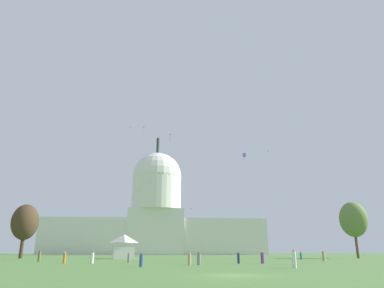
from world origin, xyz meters
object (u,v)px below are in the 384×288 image
(person_white_back_right, at_px, (92,258))
(kite_yellow_high, at_px, (132,129))
(capitol_building, at_px, (156,215))
(person_teal_mid_right, at_px, (301,256))
(person_grey_aisle_center, at_px, (199,259))
(kite_green_low, at_px, (192,209))
(person_denim_lawn_far_left, at_px, (141,260))
(person_grey_edge_east, at_px, (129,258))
(person_navy_edge_west, at_px, (239,258))
(kite_pink_high, at_px, (152,148))
(person_orange_front_right, at_px, (64,258))
(kite_lime_high, at_px, (143,128))
(tree_west_near, at_px, (25,222))
(kite_orange_low, at_px, (136,193))
(kite_cyan_mid, at_px, (268,153))
(event_tent, at_px, (124,246))
(person_white_back_center, at_px, (294,259))
(person_purple_back_left, at_px, (262,258))
(tree_east_near, at_px, (353,219))
(person_tan_near_tent, at_px, (324,256))
(kite_black_high, at_px, (170,136))
(person_olive_lawn_far_right, at_px, (39,256))
(person_tan_mid_center, at_px, (189,259))
(kite_violet_mid, at_px, (244,155))

(person_white_back_right, distance_m, kite_yellow_high, 125.07)
(capitol_building, bearing_deg, person_teal_mid_right, -77.26)
(person_grey_aisle_center, height_order, kite_green_low, kite_green_low)
(person_denim_lawn_far_left, xyz_separation_m, person_grey_edge_east, (-2.38, 14.96, 0.02))
(person_navy_edge_west, height_order, kite_pink_high, kite_pink_high)
(person_orange_front_right, relative_size, kite_lime_high, 0.37)
(kite_yellow_high, bearing_deg, tree_west_near, 165.08)
(kite_orange_low, distance_m, kite_cyan_mid, 38.57)
(person_denim_lawn_far_left, relative_size, kite_cyan_mid, 0.42)
(event_tent, height_order, kite_yellow_high, kite_yellow_high)
(person_teal_mid_right, relative_size, person_white_back_center, 0.90)
(tree_west_near, xyz_separation_m, kite_orange_low, (27.00, 2.67, 8.18))
(person_purple_back_left, bearing_deg, person_grey_aisle_center, -148.18)
(event_tent, xyz_separation_m, kite_pink_high, (4.07, 85.10, 48.64))
(tree_east_near, bearing_deg, person_tan_near_tent, -128.93)
(person_teal_mid_right, height_order, kite_green_low, kite_green_low)
(kite_orange_low, bearing_deg, capitol_building, 128.65)
(kite_lime_high, distance_m, kite_black_high, 25.14)
(person_grey_aisle_center, distance_m, kite_black_high, 142.27)
(kite_orange_low, bearing_deg, person_white_back_right, -52.27)
(person_purple_back_left, bearing_deg, event_tent, 124.92)
(person_orange_front_right, relative_size, person_tan_near_tent, 0.89)
(person_teal_mid_right, height_order, kite_yellow_high, kite_yellow_high)
(person_white_back_center, bearing_deg, person_teal_mid_right, 11.02)
(person_grey_edge_east, distance_m, kite_orange_low, 45.56)
(kite_lime_high, relative_size, kite_green_low, 2.31)
(person_white_back_right, bearing_deg, person_purple_back_left, -18.80)
(event_tent, relative_size, kite_pink_high, 6.67)
(person_olive_lawn_far_right, bearing_deg, person_teal_mid_right, 109.29)
(person_white_back_right, bearing_deg, kite_cyan_mid, 34.76)
(person_olive_lawn_far_right, relative_size, person_navy_edge_west, 1.17)
(capitol_building, xyz_separation_m, kite_orange_low, (-5.11, -110.66, -4.94))
(person_olive_lawn_far_right, distance_m, person_grey_aisle_center, 30.29)
(tree_east_near, relative_size, person_orange_front_right, 8.91)
(tree_east_near, relative_size, person_grey_aisle_center, 9.11)
(event_tent, height_order, person_denim_lawn_far_left, event_tent)
(person_tan_mid_center, xyz_separation_m, kite_pink_high, (-7.51, 128.98, 50.71))
(person_purple_back_left, bearing_deg, kite_pink_high, 103.47)
(person_denim_lawn_far_left, distance_m, kite_green_low, 105.70)
(person_teal_mid_right, height_order, person_tan_mid_center, person_teal_mid_right)
(person_navy_edge_west, distance_m, person_tan_mid_center, 8.92)
(kite_violet_mid, height_order, kite_black_high, kite_black_high)
(person_purple_back_left, bearing_deg, kite_violet_mid, 82.54)
(event_tent, relative_size, person_purple_back_left, 4.61)
(person_orange_front_right, bearing_deg, kite_yellow_high, -39.47)
(person_navy_edge_west, height_order, kite_orange_low, kite_orange_low)
(person_grey_edge_east, relative_size, kite_green_low, 0.82)
(person_white_back_right, xyz_separation_m, kite_orange_low, (2.81, 45.07, 16.04))
(person_olive_lawn_far_right, distance_m, kite_violet_mid, 82.22)
(kite_violet_mid, xyz_separation_m, kite_cyan_mid, (0.70, -24.69, -6.03))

